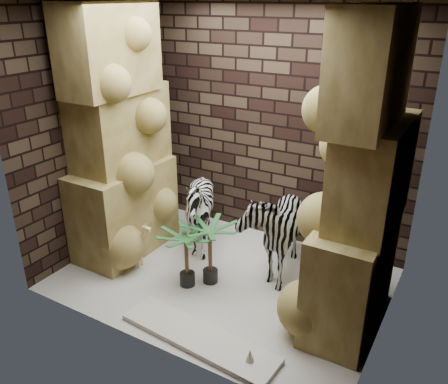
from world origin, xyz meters
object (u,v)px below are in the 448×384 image
Objects in this scene: zebra_left at (199,215)px; giraffe_toy at (133,243)px; palm_front at (210,253)px; palm_back at (187,259)px; surfboard at (199,338)px; zebra_right at (274,219)px.

zebra_left is 0.85m from giraffe_toy.
palm_front is at bearing -32.45° from zebra_left.
palm_back is at bearing -136.07° from palm_front.
palm_back reaches higher than surfboard.
giraffe_toy is at bearing -112.43° from zebra_left.
zebra_right is 2.13× the size of giraffe_toy.
zebra_right is 1.60m from surfboard.
giraffe_toy is at bearing 178.81° from palm_back.
zebra_left is 0.75m from palm_back.
zebra_right reaches higher than palm_back.
zebra_right is 0.81× the size of surfboard.
palm_front is at bearing 119.42° from surfboard.
giraffe_toy is 0.98m from palm_front.
palm_front is at bearing -142.22° from zebra_right.
zebra_right is at bearing 49.42° from palm_back.
giraffe_toy is at bearing -165.50° from zebra_right.
palm_front is 0.26m from palm_back.
surfboard is at bearing -31.26° from giraffe_toy.
zebra_left is 1.65× the size of palm_back.
surfboard is at bearing -42.85° from zebra_left.
palm_back is at bearing -144.09° from zebra_right.
zebra_right is at bearing 23.83° from giraffe_toy.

